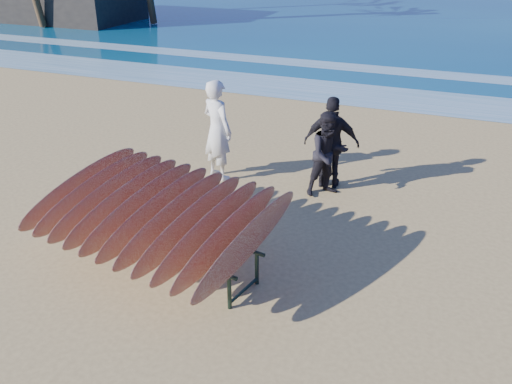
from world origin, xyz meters
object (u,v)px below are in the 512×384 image
surfboard_rack (156,212)px  person_dark_a (328,154)px  person_white (217,130)px  person_dark_b (331,143)px

surfboard_rack → person_dark_a: size_ratio=2.26×
person_white → person_dark_a: 2.19m
surfboard_rack → person_white: (-0.54, 3.13, 0.14)m
surfboard_rack → person_white: size_ratio=1.82×
person_dark_b → person_dark_a: bearing=89.3°
surfboard_rack → person_dark_a: bearing=73.5°
person_white → person_dark_a: (2.18, 0.06, -0.19)m
person_white → person_dark_b: size_ratio=1.12×
person_white → person_dark_b: (2.15, 0.40, -0.10)m
surfboard_rack → person_white: 3.18m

